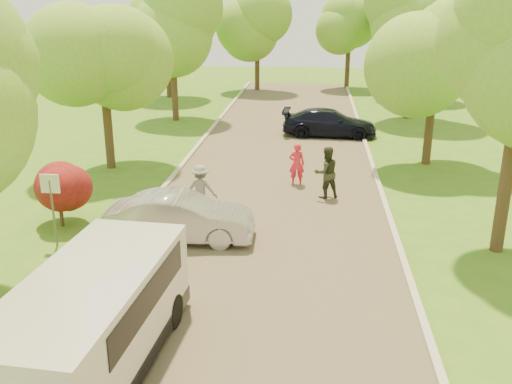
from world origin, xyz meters
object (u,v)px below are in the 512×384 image
at_px(longboard, 201,213).
at_px(skateboarder, 201,189).
at_px(street_sign, 51,195).
at_px(silver_sedan, 181,218).
at_px(person_striped, 297,164).
at_px(minivan, 93,321).
at_px(person_olive, 326,173).
at_px(dark_sedan, 329,123).

relative_size(longboard, skateboarder, 0.51).
distance_m(longboard, skateboarder, 0.84).
bearing_deg(street_sign, silver_sedan, 12.98).
bearing_deg(person_striped, longboard, 49.05).
xyz_separation_m(minivan, skateboarder, (0.41, 8.31, -0.15)).
xyz_separation_m(silver_sedan, person_olive, (4.30, 4.25, 0.23)).
distance_m(minivan, person_olive, 11.49).
height_order(skateboarder, person_olive, person_olive).
bearing_deg(person_striped, minivan, 72.31).
height_order(silver_sedan, skateboarder, skateboarder).
relative_size(silver_sedan, person_olive, 2.29).
height_order(street_sign, silver_sedan, street_sign).
bearing_deg(street_sign, dark_sedan, 61.39).
distance_m(silver_sedan, skateboarder, 2.01).
distance_m(minivan, dark_sedan, 20.92).
xyz_separation_m(longboard, skateboarder, (0.00, 0.00, 0.84)).
relative_size(minivan, skateboarder, 3.42).
height_order(silver_sedan, longboard, silver_sedan).
relative_size(street_sign, minivan, 0.39).
bearing_deg(street_sign, person_striped, 44.02).
bearing_deg(minivan, person_olive, 70.84).
distance_m(street_sign, dark_sedan, 16.94).
bearing_deg(person_olive, dark_sedan, -115.30).
distance_m(skateboarder, person_striped, 4.75).
height_order(silver_sedan, person_olive, person_olive).
height_order(street_sign, dark_sedan, street_sign).
bearing_deg(longboard, dark_sedan, -109.69).
relative_size(dark_sedan, person_olive, 2.57).
height_order(minivan, dark_sedan, minivan).
xyz_separation_m(silver_sedan, person_striped, (3.20, 5.67, 0.11)).
bearing_deg(longboard, person_olive, -150.69).
xyz_separation_m(minivan, person_striped, (3.40, 11.99, -0.26)).
bearing_deg(skateboarder, silver_sedan, 84.29).
bearing_deg(skateboarder, person_olive, -150.69).
height_order(dark_sedan, person_olive, person_olive).
xyz_separation_m(person_striped, person_olive, (1.10, -1.42, 0.12)).
bearing_deg(dark_sedan, street_sign, 153.87).
relative_size(silver_sedan, person_striped, 2.63).
distance_m(street_sign, longboard, 4.87).
xyz_separation_m(skateboarder, person_olive, (4.09, 2.27, 0.01)).
bearing_deg(skateboarder, street_sign, 37.30).
bearing_deg(silver_sedan, person_olive, -47.58).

